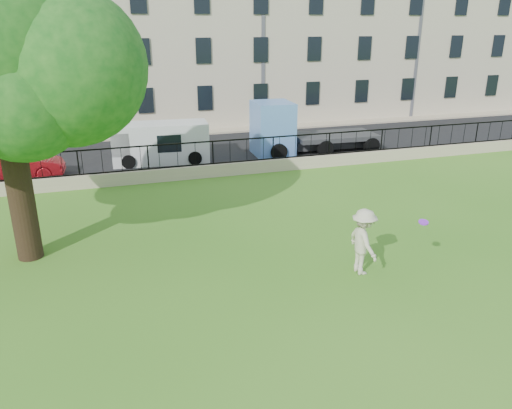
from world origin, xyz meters
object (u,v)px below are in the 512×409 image
object	(u,v)px
white_van	(161,143)
blue_truck	(315,127)
frisbee	(423,222)
red_sedan	(18,165)
man	(363,242)

from	to	relation	value
white_van	blue_truck	xyz separation A→B (m)	(8.50, -0.46, 0.43)
frisbee	white_van	world-z (taller)	white_van
white_van	blue_truck	size ratio (longest dim) A/B	0.70
red_sedan	blue_truck	world-z (taller)	blue_truck
red_sedan	white_van	xyz separation A→B (m)	(6.74, 1.00, 0.36)
frisbee	red_sedan	xyz separation A→B (m)	(-11.93, 14.12, -1.12)
frisbee	red_sedan	distance (m)	18.52
blue_truck	red_sedan	bearing A→B (deg)	-175.43
frisbee	blue_truck	size ratio (longest dim) A/B	0.04
man	white_van	xyz separation A→B (m)	(-3.91, 14.22, 0.04)
man	white_van	size ratio (longest dim) A/B	0.40
frisbee	man	bearing A→B (deg)	144.69
frisbee	blue_truck	world-z (taller)	blue_truck
man	blue_truck	size ratio (longest dim) A/B	0.28
red_sedan	man	bearing A→B (deg)	-138.42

